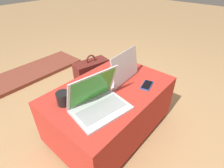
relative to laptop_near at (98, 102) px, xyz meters
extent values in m
plane|color=tan|center=(0.22, 0.09, -0.51)|extent=(14.00, 14.00, 0.00)
cube|color=maroon|center=(0.22, 0.09, -0.48)|extent=(0.96, 0.62, 0.05)
cube|color=#B22D23|center=(0.22, 0.09, -0.26)|extent=(1.00, 0.65, 0.40)
cube|color=silver|center=(0.00, -0.03, -0.05)|extent=(0.40, 0.31, 0.02)
cube|color=#9E9EA3|center=(-0.01, -0.04, -0.04)|extent=(0.34, 0.19, 0.00)
cube|color=silver|center=(0.01, 0.06, 0.08)|extent=(0.37, 0.15, 0.24)
cube|color=green|center=(0.01, 0.05, 0.08)|extent=(0.33, 0.13, 0.22)
cube|color=silver|center=(0.38, 0.17, -0.05)|extent=(0.36, 0.26, 0.02)
cube|color=#B2B2B7|center=(0.38, 0.18, -0.04)|extent=(0.31, 0.15, 0.00)
cube|color=silver|center=(0.39, 0.08, 0.08)|extent=(0.34, 0.07, 0.24)
cube|color=#B23D93|center=(0.39, 0.08, 0.08)|extent=(0.31, 0.06, 0.21)
cube|color=#1E4C9E|center=(0.44, -0.11, -0.05)|extent=(0.15, 0.10, 0.01)
cube|color=black|center=(0.44, -0.11, -0.04)|extent=(0.14, 0.09, 0.00)
cube|color=#5B1E19|center=(0.45, 0.55, -0.28)|extent=(0.38, 0.23, 0.45)
cube|color=#4E1A15|center=(0.47, 0.64, -0.37)|extent=(0.28, 0.11, 0.20)
torus|color=#5B1E19|center=(0.45, 0.55, -0.04)|extent=(0.10, 0.04, 0.10)
cylinder|color=black|center=(-0.12, 0.21, -0.01)|extent=(0.09, 0.09, 0.09)
torus|color=black|center=(-0.07, 0.21, -0.01)|extent=(0.07, 0.02, 0.07)
cube|color=brown|center=(0.22, 1.56, -0.48)|extent=(1.40, 0.50, 0.04)
camera|label=1|loc=(-0.61, -0.65, 0.75)|focal=28.00mm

